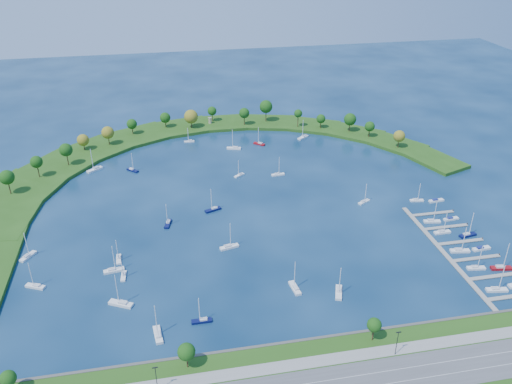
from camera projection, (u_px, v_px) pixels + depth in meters
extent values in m
plane|color=#07203D|center=(248.00, 204.00, 273.27)|extent=(700.00, 700.00, 0.00)
cube|color=#474442|center=(300.00, 342.00, 184.18)|extent=(420.00, 1.20, 1.80)
cube|color=gray|center=(309.00, 363.00, 174.74)|extent=(420.00, 5.00, 0.12)
cube|color=silver|center=(316.00, 382.00, 167.35)|extent=(420.00, 0.15, 0.02)
sphere|color=#154110|center=(8.00, 379.00, 161.12)|extent=(5.20, 5.20, 5.20)
cylinder|color=#382314|center=(187.00, 361.00, 171.97)|extent=(0.56, 0.56, 5.25)
sphere|color=#154110|center=(186.00, 352.00, 170.16)|extent=(6.00, 6.00, 6.00)
cylinder|color=#382314|center=(373.00, 334.00, 182.85)|extent=(0.56, 0.56, 5.60)
sphere|color=#154110|center=(374.00, 325.00, 181.04)|extent=(5.20, 5.20, 5.20)
cylinder|color=black|center=(156.00, 379.00, 162.24)|extent=(0.24, 0.24, 10.00)
cylinder|color=black|center=(397.00, 343.00, 175.74)|extent=(0.24, 0.24, 10.00)
cube|color=#244C14|center=(23.00, 190.00, 285.25)|extent=(50.23, 54.30, 2.00)
cube|color=#244C14|center=(58.00, 167.00, 311.11)|extent=(54.07, 56.09, 2.00)
cube|color=#244C14|center=(97.00, 149.00, 334.25)|extent=(55.20, 54.07, 2.00)
cube|color=#244C14|center=(137.00, 136.00, 353.33)|extent=(53.65, 48.47, 2.00)
cube|color=#244C14|center=(179.00, 128.00, 367.25)|extent=(49.62, 39.75, 2.00)
cube|color=#244C14|center=(222.00, 123.00, 375.20)|extent=(44.32, 29.96, 2.00)
cube|color=#244C14|center=(265.00, 122.00, 376.73)|extent=(49.49, 38.05, 2.00)
cube|color=#244C14|center=(307.00, 125.00, 371.73)|extent=(51.13, 44.12, 2.00)
cube|color=#244C14|center=(349.00, 132.00, 360.52)|extent=(49.19, 47.96, 2.00)
cube|color=#244C14|center=(390.00, 143.00, 343.72)|extent=(43.90, 49.49, 2.00)
cube|color=#244C14|center=(430.00, 158.00, 322.32)|extent=(35.67, 48.74, 2.00)
cylinder|color=#382314|center=(9.00, 187.00, 277.32)|extent=(0.56, 0.56, 8.17)
sphere|color=#154110|center=(7.00, 177.00, 274.65)|extent=(7.86, 7.86, 7.86)
cylinder|color=#382314|center=(38.00, 171.00, 294.96)|extent=(0.56, 0.56, 8.05)
sphere|color=#154110|center=(36.00, 162.00, 292.40)|extent=(6.92, 6.92, 6.92)
cylinder|color=#382314|center=(67.00, 159.00, 308.98)|extent=(0.56, 0.56, 8.25)
sphere|color=#154110|center=(66.00, 150.00, 306.30)|extent=(7.77, 7.77, 7.77)
cylinder|color=#382314|center=(84.00, 146.00, 329.74)|extent=(0.56, 0.56, 5.10)
sphere|color=brown|center=(83.00, 140.00, 327.82)|extent=(7.51, 7.51, 7.51)
cylinder|color=#382314|center=(109.00, 140.00, 336.53)|extent=(0.56, 0.56, 6.79)
sphere|color=brown|center=(108.00, 133.00, 334.17)|extent=(8.04, 8.04, 8.04)
cylinder|color=#382314|center=(133.00, 130.00, 353.05)|extent=(0.56, 0.56, 5.83)
sphere|color=#154110|center=(132.00, 124.00, 351.02)|extent=(6.92, 6.92, 6.92)
cylinder|color=#382314|center=(166.00, 123.00, 364.28)|extent=(0.56, 0.56, 5.64)
sphere|color=#154110|center=(165.00, 118.00, 362.25)|extent=(7.32, 7.32, 7.32)
cylinder|color=#382314|center=(191.00, 123.00, 363.53)|extent=(0.56, 0.56, 6.21)
sphere|color=brown|center=(191.00, 117.00, 361.16)|extent=(9.62, 9.62, 9.62)
cylinder|color=#382314|center=(212.00, 117.00, 374.68)|extent=(0.56, 0.56, 6.47)
sphere|color=#154110|center=(212.00, 111.00, 372.54)|extent=(6.42, 6.42, 6.42)
cylinder|color=#382314|center=(244.00, 120.00, 368.13)|extent=(0.56, 0.56, 7.32)
sphere|color=#154110|center=(244.00, 113.00, 365.72)|extent=(7.23, 7.23, 7.23)
cylinder|color=#382314|center=(266.00, 115.00, 373.67)|extent=(0.56, 0.56, 9.30)
sphere|color=#154110|center=(266.00, 107.00, 370.61)|extent=(9.19, 9.19, 9.19)
cylinder|color=#382314|center=(298.00, 121.00, 364.52)|extent=(0.56, 0.56, 8.68)
sphere|color=#154110|center=(298.00, 113.00, 361.93)|extent=(5.67, 5.67, 5.67)
cylinder|color=#382314|center=(321.00, 124.00, 363.13)|extent=(0.56, 0.56, 5.52)
sphere|color=#154110|center=(321.00, 119.00, 361.23)|extent=(6.26, 6.26, 6.26)
cylinder|color=#382314|center=(349.00, 126.00, 357.11)|extent=(0.56, 0.56, 7.06)
sphere|color=#154110|center=(350.00, 119.00, 354.65)|extent=(8.40, 8.40, 8.40)
cylinder|color=#382314|center=(369.00, 133.00, 348.44)|extent=(0.56, 0.56, 6.14)
sphere|color=#154110|center=(370.00, 126.00, 346.36)|extent=(6.71, 6.71, 6.71)
cylinder|color=#382314|center=(398.00, 143.00, 332.55)|extent=(0.56, 0.56, 6.35)
sphere|color=brown|center=(399.00, 136.00, 330.35)|extent=(7.44, 7.44, 7.44)
cylinder|color=gray|center=(210.00, 121.00, 371.48)|extent=(2.20, 2.20, 3.97)
cylinder|color=gray|center=(210.00, 118.00, 370.47)|extent=(2.60, 2.60, 0.30)
cube|color=gray|center=(444.00, 253.00, 233.50)|extent=(2.20, 82.00, 0.40)
cube|color=gray|center=(494.00, 276.00, 218.41)|extent=(22.00, 2.00, 0.40)
cube|color=gray|center=(477.00, 258.00, 229.83)|extent=(22.00, 2.00, 0.40)
cylinder|color=#382314|center=(499.00, 255.00, 231.55)|extent=(0.36, 0.36, 1.60)
cube|color=gray|center=(461.00, 242.00, 241.25)|extent=(22.00, 2.00, 0.40)
cylinder|color=#382314|center=(482.00, 239.00, 242.97)|extent=(0.36, 0.36, 1.60)
cube|color=gray|center=(446.00, 227.00, 252.67)|extent=(22.00, 2.00, 0.40)
cylinder|color=#382314|center=(467.00, 224.00, 254.39)|extent=(0.36, 0.36, 1.60)
cube|color=gray|center=(433.00, 213.00, 264.09)|extent=(22.00, 2.00, 0.40)
cylinder|color=#382314|center=(453.00, 211.00, 265.81)|extent=(0.36, 0.36, 1.60)
cube|color=white|center=(234.00, 148.00, 336.56)|extent=(9.43, 4.87, 1.09)
cube|color=silver|center=(235.00, 147.00, 336.06)|extent=(3.54, 2.56, 0.76)
cylinder|color=silver|center=(233.00, 139.00, 333.45)|extent=(0.32, 0.32, 12.26)
cube|color=white|center=(158.00, 335.00, 187.77)|extent=(3.62, 9.32, 1.09)
cube|color=silver|center=(158.00, 335.00, 186.57)|extent=(2.15, 3.37, 0.76)
cylinder|color=silver|center=(156.00, 319.00, 185.23)|extent=(0.32, 0.32, 12.25)
cube|color=white|center=(239.00, 175.00, 302.16)|extent=(6.69, 5.61, 0.83)
cube|color=silver|center=(240.00, 174.00, 302.28)|extent=(2.74, 2.51, 0.58)
cylinder|color=silver|center=(238.00, 168.00, 299.42)|extent=(0.32, 0.32, 9.29)
cube|color=white|center=(35.00, 286.00, 212.17)|extent=(8.39, 5.55, 0.98)
cube|color=silver|center=(37.00, 285.00, 211.60)|extent=(3.28, 2.67, 0.69)
cylinder|color=silver|center=(31.00, 274.00, 209.47)|extent=(0.32, 0.32, 11.06)
cube|color=white|center=(95.00, 170.00, 308.42)|extent=(9.32, 8.06, 1.16)
cube|color=silver|center=(96.00, 168.00, 308.59)|extent=(3.84, 3.57, 0.81)
cylinder|color=silver|center=(92.00, 159.00, 304.54)|extent=(0.32, 0.32, 13.07)
cube|color=#0A0F40|center=(168.00, 224.00, 254.89)|extent=(4.26, 8.35, 0.96)
cube|color=silver|center=(168.00, 222.00, 255.21)|extent=(2.25, 3.13, 0.68)
cylinder|color=silver|center=(167.00, 214.00, 251.54)|extent=(0.32, 0.32, 10.86)
cube|color=white|center=(295.00, 288.00, 211.20)|extent=(3.48, 9.06, 1.06)
cube|color=silver|center=(296.00, 288.00, 210.03)|extent=(2.08, 3.27, 0.74)
cylinder|color=silver|center=(295.00, 274.00, 208.73)|extent=(0.32, 0.32, 11.92)
cube|color=white|center=(339.00, 293.00, 208.70)|extent=(5.41, 9.27, 1.07)
cube|color=silver|center=(339.00, 289.00, 209.05)|extent=(2.72, 3.54, 0.75)
cylinder|color=silver|center=(340.00, 281.00, 204.97)|extent=(0.32, 0.32, 12.08)
cube|color=white|center=(364.00, 202.00, 274.32)|extent=(7.44, 5.32, 0.88)
cube|color=silver|center=(363.00, 201.00, 273.55)|extent=(2.95, 2.49, 0.62)
cylinder|color=silver|center=(366.00, 193.00, 272.10)|extent=(0.32, 0.32, 9.92)
cube|color=white|center=(278.00, 175.00, 302.92)|extent=(7.79, 2.85, 0.91)
cube|color=silver|center=(277.00, 174.00, 302.36)|extent=(2.80, 1.74, 0.64)
cylinder|color=silver|center=(279.00, 166.00, 300.42)|extent=(0.32, 0.32, 10.29)
cube|color=white|center=(229.00, 247.00, 237.16)|extent=(9.09, 4.48, 1.05)
cube|color=silver|center=(227.00, 246.00, 236.42)|extent=(3.39, 2.40, 0.74)
cylinder|color=silver|center=(230.00, 235.00, 234.38)|extent=(0.32, 0.32, 11.82)
cube|color=white|center=(124.00, 276.00, 218.31)|extent=(2.40, 7.10, 0.84)
cube|color=silver|center=(124.00, 274.00, 218.58)|extent=(1.53, 2.53, 0.59)
cylinder|color=silver|center=(122.00, 267.00, 215.39)|extent=(0.32, 0.32, 9.44)
cube|color=white|center=(303.00, 137.00, 352.88)|extent=(8.77, 7.35, 1.08)
cube|color=silver|center=(304.00, 136.00, 353.02)|extent=(3.59, 3.29, 0.76)
cylinder|color=silver|center=(303.00, 129.00, 349.28)|extent=(0.32, 0.32, 12.17)
cube|color=maroon|center=(259.00, 144.00, 343.15)|extent=(7.49, 6.93, 0.96)
cube|color=silver|center=(260.00, 143.00, 342.41)|extent=(3.14, 3.02, 0.67)
cylinder|color=silver|center=(258.00, 135.00, 340.66)|extent=(0.32, 0.32, 10.78)
cube|color=white|center=(189.00, 141.00, 346.93)|extent=(6.74, 2.02, 0.80)
cube|color=silver|center=(190.00, 140.00, 346.71)|extent=(2.37, 1.36, 0.56)
cylinder|color=silver|center=(188.00, 135.00, 344.52)|extent=(0.32, 0.32, 9.05)
cube|color=white|center=(114.00, 271.00, 221.61)|extent=(8.91, 3.78, 1.04)
cube|color=silver|center=(112.00, 269.00, 220.93)|extent=(3.26, 2.16, 0.73)
cylinder|color=silver|center=(114.00, 258.00, 218.82)|extent=(0.32, 0.32, 11.66)
cube|color=#0A0F40|center=(202.00, 321.00, 194.26)|extent=(7.69, 2.18, 0.92)
cube|color=silver|center=(204.00, 319.00, 194.02)|extent=(2.69, 1.52, 0.65)
cylinder|color=silver|center=(199.00, 310.00, 191.49)|extent=(0.32, 0.32, 10.37)
cube|color=#0A0F40|center=(213.00, 210.00, 266.94)|extent=(8.88, 5.36, 1.03)
cube|color=silver|center=(214.00, 208.00, 266.93)|extent=(3.41, 2.66, 0.72)
cylinder|color=silver|center=(211.00, 199.00, 263.63)|extent=(0.32, 0.32, 11.60)
cube|color=white|center=(119.00, 259.00, 228.84)|extent=(2.20, 7.38, 0.88)
cube|color=silver|center=(119.00, 257.00, 229.12)|extent=(1.49, 2.60, 0.62)
cylinder|color=silver|center=(117.00, 250.00, 225.79)|extent=(0.32, 0.32, 9.92)
cube|color=#0A0F40|center=(133.00, 170.00, 307.92)|extent=(7.27, 7.03, 0.95)
cube|color=silver|center=(132.00, 169.00, 307.91)|extent=(3.07, 3.02, 0.66)
cylinder|color=silver|center=(132.00, 162.00, 304.88)|extent=(0.32, 0.32, 10.67)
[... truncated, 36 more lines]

